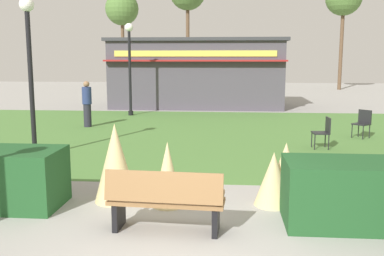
# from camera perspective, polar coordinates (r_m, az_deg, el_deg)

# --- Properties ---
(ground_plane) EXTENTS (80.00, 80.00, 0.00)m
(ground_plane) POSITION_cam_1_polar(r_m,az_deg,el_deg) (6.16, -1.42, -15.20)
(ground_plane) COLOR #999691
(lawn_patch) EXTENTS (36.00, 12.00, 0.01)m
(lawn_patch) POSITION_cam_1_polar(r_m,az_deg,el_deg) (14.85, 2.34, -0.73)
(lawn_patch) COLOR #4C7A38
(lawn_patch) RESTS_ON ground_plane
(park_bench) EXTENTS (1.73, 0.63, 0.95)m
(park_bench) POSITION_cam_1_polar(r_m,az_deg,el_deg) (6.49, -3.44, -9.35)
(park_bench) COLOR olive
(park_bench) RESTS_ON ground_plane
(hedge_left) EXTENTS (1.98, 1.10, 0.99)m
(hedge_left) POSITION_cam_1_polar(r_m,az_deg,el_deg) (8.25, -23.21, -5.95)
(hedge_left) COLOR #1E4C23
(hedge_left) RESTS_ON ground_plane
(hedge_right) EXTENTS (2.28, 1.10, 0.99)m
(hedge_right) POSITION_cam_1_polar(r_m,az_deg,el_deg) (7.23, 20.95, -7.89)
(hedge_right) COLOR #1E4C23
(hedge_right) RESTS_ON ground_plane
(ornamental_grass_behind_left) EXTENTS (0.76, 0.76, 1.40)m
(ornamental_grass_behind_left) POSITION_cam_1_polar(r_m,az_deg,el_deg) (7.92, -9.86, -4.44)
(ornamental_grass_behind_left) COLOR #D1BC7F
(ornamental_grass_behind_left) RESTS_ON ground_plane
(ornamental_grass_behind_right) EXTENTS (0.66, 0.66, 0.93)m
(ornamental_grass_behind_right) POSITION_cam_1_polar(r_m,az_deg,el_deg) (7.78, 10.47, -6.47)
(ornamental_grass_behind_right) COLOR #D1BC7F
(ornamental_grass_behind_right) RESTS_ON ground_plane
(ornamental_grass_behind_center) EXTENTS (0.73, 0.73, 1.06)m
(ornamental_grass_behind_center) POSITION_cam_1_polar(r_m,az_deg,el_deg) (8.03, 11.99, -5.57)
(ornamental_grass_behind_center) COLOR #D1BC7F
(ornamental_grass_behind_center) RESTS_ON ground_plane
(ornamental_grass_behind_far) EXTENTS (0.51, 0.51, 1.13)m
(ornamental_grass_behind_far) POSITION_cam_1_polar(r_m,az_deg,el_deg) (7.57, -3.17, -5.98)
(ornamental_grass_behind_far) COLOR #D1BC7F
(ornamental_grass_behind_far) RESTS_ON ground_plane
(lamppost_mid) EXTENTS (0.36, 0.36, 4.00)m
(lamppost_mid) POSITION_cam_1_polar(r_m,az_deg,el_deg) (11.86, -20.23, 8.50)
(lamppost_mid) COLOR black
(lamppost_mid) RESTS_ON ground_plane
(lamppost_far) EXTENTS (0.36, 0.36, 4.00)m
(lamppost_far) POSITION_cam_1_polar(r_m,az_deg,el_deg) (19.62, -8.06, 8.98)
(lamppost_far) COLOR black
(lamppost_far) RESTS_ON ground_plane
(food_kiosk) EXTENTS (8.86, 4.44, 3.48)m
(food_kiosk) POSITION_cam_1_polar(r_m,az_deg,el_deg) (23.08, 0.70, 7.14)
(food_kiosk) COLOR #47424C
(food_kiosk) RESTS_ON ground_plane
(cafe_chair_east) EXTENTS (0.46, 0.46, 0.89)m
(cafe_chair_east) POSITION_cam_1_polar(r_m,az_deg,el_deg) (12.86, 16.66, -0.27)
(cafe_chair_east) COLOR black
(cafe_chair_east) RESTS_ON ground_plane
(cafe_chair_center) EXTENTS (0.62, 0.62, 0.89)m
(cafe_chair_center) POSITION_cam_1_polar(r_m,az_deg,el_deg) (15.02, 21.19, 0.80)
(cafe_chair_center) COLOR black
(cafe_chair_center) RESTS_ON ground_plane
(person_standing) EXTENTS (0.34, 0.34, 1.69)m
(person_standing) POSITION_cam_1_polar(r_m,az_deg,el_deg) (16.66, -13.40, 3.08)
(person_standing) COLOR #23232D
(person_standing) RESTS_ON ground_plane
(parked_car_west_slot) EXTENTS (4.21, 2.07, 1.20)m
(parked_car_west_slot) POSITION_cam_1_polar(r_m,az_deg,el_deg) (30.60, -4.66, 5.51)
(parked_car_west_slot) COLOR black
(parked_car_west_slot) RESTS_ON ground_plane
(tree_right_bg) EXTENTS (2.80, 2.80, 8.03)m
(tree_right_bg) POSITION_cam_1_polar(r_m,az_deg,el_deg) (39.07, -9.03, 14.88)
(tree_right_bg) COLOR brown
(tree_right_bg) RESTS_ON ground_plane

